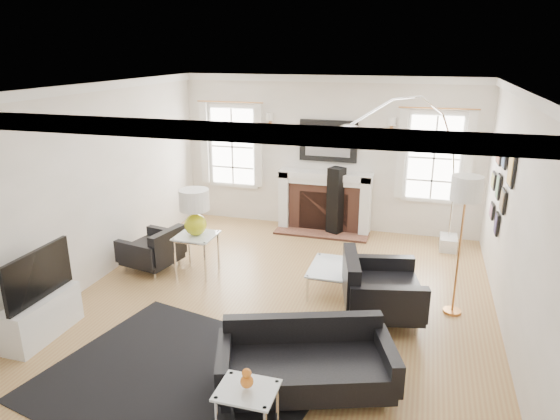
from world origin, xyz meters
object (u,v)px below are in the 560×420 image
(fireplace, at_px, (325,202))
(arc_floor_lamp, at_px, (405,172))
(armchair_left, at_px, (155,250))
(coffee_table, at_px, (341,270))
(armchair_right, at_px, (377,291))
(gourd_lamp, at_px, (195,209))
(sofa, at_px, (305,363))

(fireplace, height_order, arc_floor_lamp, arc_floor_lamp)
(fireplace, relative_size, armchair_left, 1.81)
(coffee_table, height_order, arc_floor_lamp, arc_floor_lamp)
(armchair_right, height_order, coffee_table, armchair_right)
(fireplace, xyz_separation_m, arc_floor_lamp, (1.42, -1.00, 0.91))
(coffee_table, relative_size, gourd_lamp, 1.22)
(coffee_table, xyz_separation_m, arc_floor_lamp, (0.70, 1.42, 1.10))
(arc_floor_lamp, bearing_deg, coffee_table, -116.21)
(gourd_lamp, bearing_deg, armchair_right, -12.19)
(coffee_table, bearing_deg, arc_floor_lamp, 63.79)
(fireplace, distance_m, sofa, 4.64)
(gourd_lamp, relative_size, arc_floor_lamp, 0.26)
(armchair_right, height_order, arc_floor_lamp, arc_floor_lamp)
(fireplace, xyz_separation_m, coffee_table, (0.72, -2.41, -0.20))
(armchair_right, xyz_separation_m, coffee_table, (-0.55, 0.58, -0.04))
(coffee_table, bearing_deg, armchair_left, -179.68)
(gourd_lamp, height_order, arc_floor_lamp, arc_floor_lamp)
(armchair_left, bearing_deg, armchair_right, -9.34)
(armchair_left, distance_m, gourd_lamp, 1.00)
(armchair_left, bearing_deg, gourd_lamp, 2.03)
(coffee_table, xyz_separation_m, gourd_lamp, (-2.17, 0.01, 0.68))
(armchair_right, bearing_deg, arc_floor_lamp, 85.78)
(sofa, height_order, coffee_table, sofa)
(fireplace, height_order, armchair_left, fireplace)
(sofa, bearing_deg, coffee_table, 90.43)
(armchair_left, relative_size, coffee_table, 1.11)
(armchair_left, height_order, coffee_table, armchair_left)
(fireplace, height_order, gourd_lamp, gourd_lamp)
(fireplace, relative_size, coffee_table, 2.01)
(armchair_right, bearing_deg, gourd_lamp, 167.81)
(armchair_left, height_order, armchair_right, armchair_right)
(gourd_lamp, bearing_deg, fireplace, 58.99)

